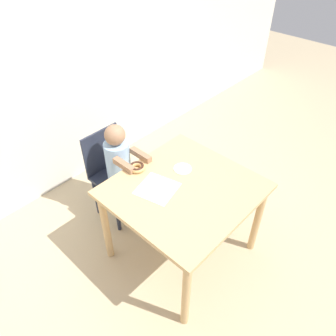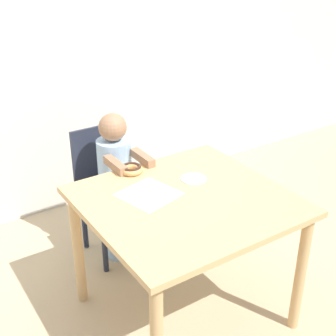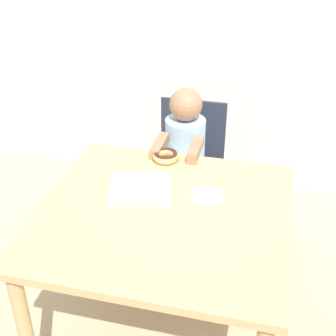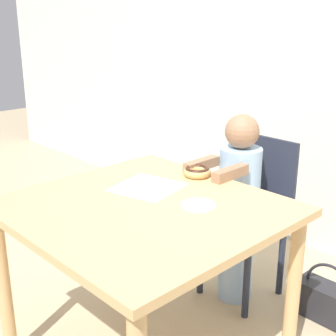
# 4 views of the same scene
# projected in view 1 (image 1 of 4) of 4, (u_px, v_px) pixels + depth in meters

# --- Properties ---
(ground_plane) EXTENTS (12.00, 12.00, 0.00)m
(ground_plane) POSITION_uv_depth(u_px,v_px,m) (181.00, 250.00, 2.94)
(ground_plane) COLOR tan
(wall_back) EXTENTS (8.00, 0.05, 2.50)m
(wall_back) POSITION_uv_depth(u_px,v_px,m) (55.00, 68.00, 2.95)
(wall_back) COLOR silver
(wall_back) RESTS_ON ground_plane
(dining_table) EXTENTS (1.03, 0.98, 0.78)m
(dining_table) POSITION_uv_depth(u_px,v_px,m) (184.00, 198.00, 2.51)
(dining_table) COLOR tan
(dining_table) RESTS_ON ground_plane
(chair) EXTENTS (0.39, 0.38, 0.88)m
(chair) POSITION_uv_depth(u_px,v_px,m) (113.00, 174.00, 3.03)
(chair) COLOR #232838
(chair) RESTS_ON ground_plane
(child_figure) EXTENTS (0.23, 0.41, 1.04)m
(child_figure) POSITION_uv_depth(u_px,v_px,m) (120.00, 174.00, 2.92)
(child_figure) COLOR #99BCE0
(child_figure) RESTS_ON ground_plane
(donut) EXTENTS (0.13, 0.13, 0.04)m
(donut) POSITION_uv_depth(u_px,v_px,m) (137.00, 167.00, 2.59)
(donut) COLOR tan
(donut) RESTS_ON dining_table
(napkin) EXTENTS (0.33, 0.33, 0.00)m
(napkin) POSITION_uv_depth(u_px,v_px,m) (157.00, 188.00, 2.43)
(napkin) COLOR white
(napkin) RESTS_ON dining_table
(handbag) EXTENTS (0.32, 0.14, 0.32)m
(handbag) POSITION_uv_depth(u_px,v_px,m) (145.00, 176.00, 3.56)
(handbag) COLOR #232328
(handbag) RESTS_ON ground_plane
(plate) EXTENTS (0.14, 0.14, 0.01)m
(plate) POSITION_uv_depth(u_px,v_px,m) (183.00, 169.00, 2.60)
(plate) COLOR silver
(plate) RESTS_ON dining_table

